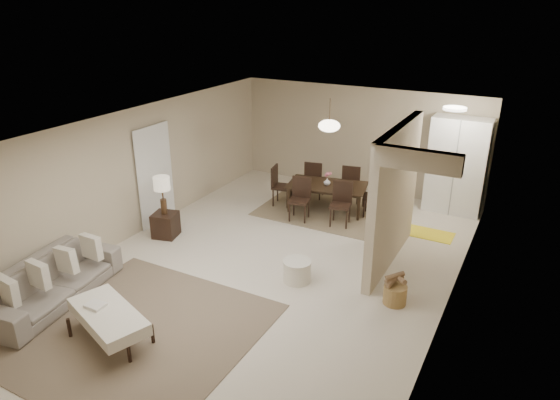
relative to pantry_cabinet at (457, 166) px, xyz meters
The scene contains 22 objects.
floor 4.88m from the pantry_cabinet, 119.52° to the right, with size 9.00×9.00×0.00m, color beige.
ceiling 4.98m from the pantry_cabinet, 119.52° to the right, with size 9.00×9.00×0.00m, color white.
back_wall 2.38m from the pantry_cabinet, behind, with size 6.00×6.00×0.00m, color #C1AE92.
left_wall 6.77m from the pantry_cabinet, 142.20° to the right, with size 9.00×9.00×0.00m, color #C1AE92.
right_wall 4.21m from the pantry_cabinet, 81.10° to the right, with size 9.00×9.00×0.00m, color #C1AE92.
partition 2.96m from the pantry_cabinet, 100.74° to the right, with size 0.15×2.50×2.50m, color #C1AE92.
doorway 6.40m from the pantry_cabinet, 146.29° to the right, with size 0.04×0.90×2.04m, color black.
pantry_cabinet is the anchor object (origin of this frame).
flush_light 1.70m from the pantry_cabinet, 93.01° to the right, with size 0.44×0.44×0.05m, color white.
living_rug 7.35m from the pantry_cabinet, 115.01° to the right, with size 3.20×3.20×0.01m, color brown.
sofa 8.18m from the pantry_cabinet, 126.07° to the right, with size 0.90×2.31×0.68m, color gray.
ottoman_bench 7.66m from the pantry_cabinet, 115.42° to the right, with size 1.46×1.03×0.48m.
side_table 6.25m from the pantry_cabinet, 140.01° to the right, with size 0.44×0.44×0.49m, color black.
table_lamp 6.20m from the pantry_cabinet, 140.01° to the right, with size 0.32×0.32×0.76m.
round_pouf 4.68m from the pantry_cabinet, 111.75° to the right, with size 0.48×0.48×0.37m, color silver.
wicker_basket 4.25m from the pantry_cabinet, 91.03° to the right, with size 0.36×0.36×0.31m, color brown.
dining_rug 2.97m from the pantry_cabinet, 152.45° to the right, with size 2.80×2.10×0.01m, color #78674A.
dining_table 2.88m from the pantry_cabinet, 152.45° to the right, with size 1.70×0.95×0.60m, color black.
dining_chairs 2.84m from the pantry_cabinet, 152.45° to the right, with size 2.49×1.99×0.92m.
vase 2.80m from the pantry_cabinet, 152.45° to the right, with size 0.15×0.15×0.16m, color white.
yellow_mat 1.78m from the pantry_cabinet, 95.54° to the right, with size 0.92×0.56×0.01m, color yellow.
pendant_light 2.91m from the pantry_cabinet, 152.45° to the right, with size 0.46×0.46×0.71m.
Camera 1 is at (3.82, -6.64, 4.41)m, focal length 32.00 mm.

